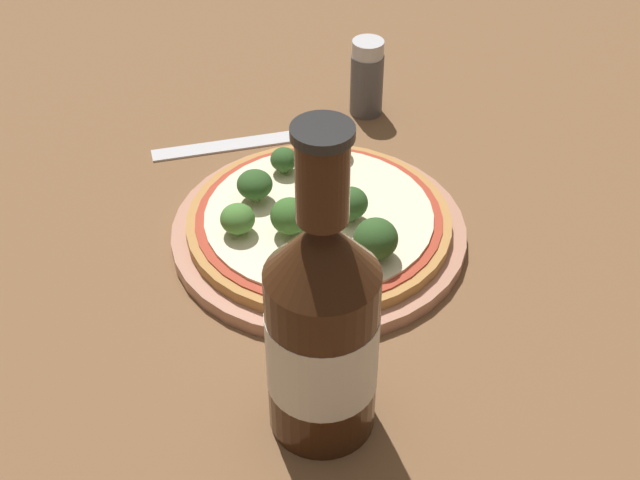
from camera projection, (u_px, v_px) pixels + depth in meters
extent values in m
plane|color=brown|center=(333.00, 219.00, 0.76)|extent=(3.00, 3.00, 0.00)
cylinder|color=tan|center=(319.00, 232.00, 0.73)|extent=(0.24, 0.24, 0.01)
cylinder|color=#B77F42|center=(319.00, 222.00, 0.73)|extent=(0.22, 0.22, 0.01)
cylinder|color=#A83823|center=(319.00, 217.00, 0.72)|extent=(0.20, 0.20, 0.00)
cylinder|color=beige|center=(319.00, 216.00, 0.72)|extent=(0.19, 0.19, 0.00)
cylinder|color=#7A9E5B|center=(332.00, 151.00, 0.78)|extent=(0.01, 0.01, 0.01)
ellipsoid|color=#386628|center=(332.00, 139.00, 0.77)|extent=(0.03, 0.03, 0.03)
cylinder|color=#7A9E5B|center=(321.00, 177.00, 0.75)|extent=(0.01, 0.01, 0.01)
ellipsoid|color=#386628|center=(321.00, 164.00, 0.74)|extent=(0.03, 0.03, 0.03)
cylinder|color=#7A9E5B|center=(347.00, 216.00, 0.71)|extent=(0.01, 0.01, 0.01)
ellipsoid|color=#2D5123|center=(347.00, 204.00, 0.70)|extent=(0.03, 0.03, 0.03)
cylinder|color=#7A9E5B|center=(255.00, 195.00, 0.73)|extent=(0.01, 0.01, 0.01)
ellipsoid|color=#2D5123|center=(255.00, 184.00, 0.72)|extent=(0.03, 0.03, 0.02)
cylinder|color=#7A9E5B|center=(290.00, 228.00, 0.70)|extent=(0.01, 0.01, 0.01)
ellipsoid|color=#386628|center=(290.00, 216.00, 0.69)|extent=(0.03, 0.03, 0.03)
cylinder|color=#7A9E5B|center=(372.00, 253.00, 0.68)|extent=(0.01, 0.01, 0.01)
ellipsoid|color=#2D5123|center=(373.00, 239.00, 0.67)|extent=(0.03, 0.03, 0.03)
cylinder|color=#7A9E5B|center=(238.00, 229.00, 0.70)|extent=(0.01, 0.01, 0.01)
ellipsoid|color=#477A33|center=(238.00, 219.00, 0.69)|extent=(0.03, 0.03, 0.02)
cylinder|color=#7A9E5B|center=(284.00, 168.00, 0.76)|extent=(0.01, 0.01, 0.01)
ellipsoid|color=#2D5123|center=(284.00, 159.00, 0.76)|extent=(0.02, 0.02, 0.02)
cylinder|color=#381E0F|center=(322.00, 351.00, 0.55)|extent=(0.07, 0.07, 0.13)
cylinder|color=silver|center=(322.00, 348.00, 0.55)|extent=(0.07, 0.07, 0.06)
cone|color=#381E0F|center=(322.00, 247.00, 0.50)|extent=(0.07, 0.07, 0.04)
cylinder|color=#381E0F|center=(322.00, 180.00, 0.47)|extent=(0.03, 0.03, 0.05)
cylinder|color=black|center=(323.00, 132.00, 0.45)|extent=(0.03, 0.03, 0.01)
cylinder|color=#4C4C51|center=(367.00, 84.00, 0.87)|extent=(0.03, 0.03, 0.06)
cylinder|color=silver|center=(368.00, 49.00, 0.84)|extent=(0.03, 0.03, 0.02)
cube|color=silver|center=(239.00, 143.00, 0.84)|extent=(0.04, 0.16, 0.00)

